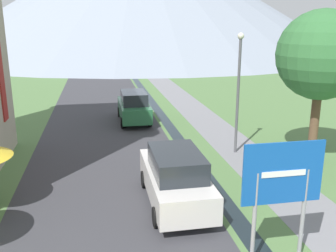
{
  "coord_description": "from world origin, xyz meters",
  "views": [
    {
      "loc": [
        -2.69,
        -2.44,
        5.65
      ],
      "look_at": [
        -0.33,
        10.0,
        2.16
      ],
      "focal_mm": 40.0,
      "sensor_mm": 36.0,
      "label": 1
    }
  ],
  "objects_px": {
    "parked_car_far": "(134,107)",
    "tree_by_path": "(322,56)",
    "streetlamp": "(238,84)",
    "road_sign": "(282,184)",
    "parked_car_near": "(175,177)"
  },
  "relations": [
    {
      "from": "parked_car_far",
      "to": "streetlamp",
      "type": "relative_size",
      "value": 0.81
    },
    {
      "from": "parked_car_near",
      "to": "parked_car_far",
      "type": "height_order",
      "value": "same"
    },
    {
      "from": "tree_by_path",
      "to": "parked_car_far",
      "type": "bearing_deg",
      "value": 129.42
    },
    {
      "from": "streetlamp",
      "to": "road_sign",
      "type": "bearing_deg",
      "value": -103.72
    },
    {
      "from": "parked_car_near",
      "to": "parked_car_far",
      "type": "distance_m",
      "value": 10.68
    },
    {
      "from": "parked_car_far",
      "to": "streetlamp",
      "type": "distance_m",
      "value": 7.75
    },
    {
      "from": "streetlamp",
      "to": "tree_by_path",
      "type": "bearing_deg",
      "value": -33.7
    },
    {
      "from": "road_sign",
      "to": "parked_car_near",
      "type": "relative_size",
      "value": 0.7
    },
    {
      "from": "parked_car_near",
      "to": "tree_by_path",
      "type": "xyz_separation_m",
      "value": [
        6.37,
        2.61,
        3.52
      ]
    },
    {
      "from": "parked_car_far",
      "to": "tree_by_path",
      "type": "xyz_separation_m",
      "value": [
        6.63,
        -8.07,
        3.52
      ]
    },
    {
      "from": "road_sign",
      "to": "tree_by_path",
      "type": "xyz_separation_m",
      "value": [
        4.6,
        6.11,
        2.36
      ]
    },
    {
      "from": "road_sign",
      "to": "streetlamp",
      "type": "height_order",
      "value": "streetlamp"
    },
    {
      "from": "parked_car_near",
      "to": "tree_by_path",
      "type": "bearing_deg",
      "value": 22.28
    },
    {
      "from": "parked_car_far",
      "to": "tree_by_path",
      "type": "distance_m",
      "value": 11.02
    },
    {
      "from": "road_sign",
      "to": "tree_by_path",
      "type": "bearing_deg",
      "value": 53.03
    }
  ]
}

